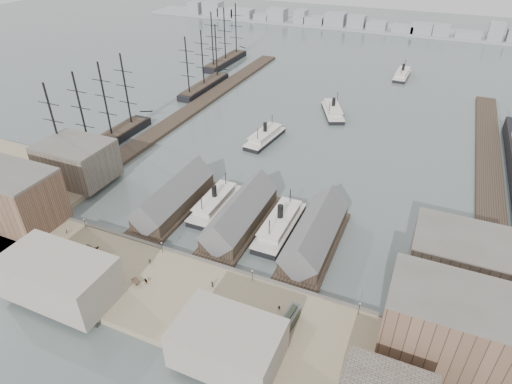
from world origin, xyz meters
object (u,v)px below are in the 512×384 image
at_px(horse_cart_center, 142,281).
at_px(horse_cart_right, 248,317).
at_px(horse_cart_left, 95,248).
at_px(tram, 288,322).
at_px(ferry_docked_west, 215,203).

xyz_separation_m(horse_cart_center, horse_cart_right, (32.43, 0.13, -0.04)).
xyz_separation_m(horse_cart_left, horse_cart_right, (54.25, -5.58, -0.09)).
xyz_separation_m(tram, horse_cart_right, (-10.12, -1.56, -1.17)).
bearing_deg(horse_cart_left, horse_cart_center, -91.16).
relative_size(ferry_docked_west, horse_cart_right, 5.89).
relative_size(ferry_docked_west, horse_cart_center, 5.72).
distance_m(ferry_docked_west, horse_cart_right, 54.02).
relative_size(ferry_docked_west, horse_cart_left, 5.66).
relative_size(tram, horse_cart_right, 2.30).
bearing_deg(horse_cart_center, ferry_docked_west, 26.36).
distance_m(horse_cart_center, horse_cart_right, 32.43).
distance_m(ferry_docked_west, horse_cart_left, 43.30).
bearing_deg(ferry_docked_west, horse_cart_right, -52.88).
bearing_deg(horse_cart_center, tram, -61.60).
distance_m(ferry_docked_west, horse_cart_center, 43.21).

